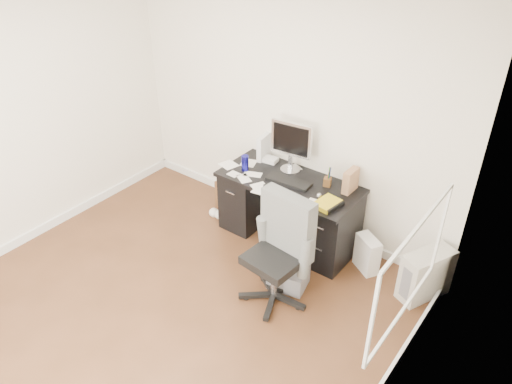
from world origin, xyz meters
TOP-DOWN VIEW (x-y plane):
  - ground at (0.00, 0.00)m, footprint 4.00×4.00m
  - room_shell at (0.03, 0.03)m, footprint 4.02×4.02m
  - desk at (0.30, 1.65)m, footprint 1.50×0.70m
  - loose_papers at (0.10, 1.60)m, footprint 1.10×0.60m
  - lcd_monitor at (0.19, 1.84)m, footprint 0.48×0.31m
  - keyboard at (0.31, 1.62)m, footprint 0.49×0.20m
  - computer_mouse at (0.71, 1.56)m, footprint 0.06×0.06m
  - travel_mug at (-0.21, 1.55)m, footprint 0.10×0.10m
  - white_binder at (-0.21, 1.89)m, footprint 0.14×0.26m
  - magazine_file at (0.89, 1.85)m, footprint 0.11×0.21m
  - pen_cup at (0.66, 1.80)m, footprint 0.11×0.11m
  - yellow_book at (0.85, 1.49)m, footprint 0.24×0.28m
  - paper_remote at (0.23, 1.35)m, footprint 0.31×0.26m
  - office_chair at (0.72, 0.80)m, footprint 0.67×0.67m
  - pc_tower at (1.84, 1.70)m, footprint 0.41×0.55m
  - shopping_bag at (1.23, 1.71)m, footprint 0.35×0.32m
  - wicker_basket at (-0.55, 1.77)m, footprint 0.44×0.44m
  - desk_printer at (0.73, 1.03)m, footprint 0.41×0.36m

SIDE VIEW (x-z plane):
  - ground at x=0.00m, z-range 0.00..0.00m
  - desk_printer at x=0.73m, z-range 0.00..0.21m
  - wicker_basket at x=-0.55m, z-range 0.00..0.35m
  - shopping_bag at x=1.23m, z-range 0.00..0.39m
  - pc_tower at x=1.84m, z-range 0.00..0.50m
  - desk at x=0.30m, z-range 0.02..0.77m
  - office_chair at x=0.72m, z-range 0.00..1.09m
  - loose_papers at x=0.10m, z-range 0.75..0.75m
  - paper_remote at x=0.23m, z-range 0.75..0.77m
  - keyboard at x=0.31m, z-range 0.75..0.78m
  - yellow_book at x=0.85m, z-range 0.75..0.79m
  - computer_mouse at x=0.71m, z-range 0.75..0.80m
  - travel_mug at x=-0.21m, z-range 0.75..0.92m
  - pen_cup at x=0.66m, z-range 0.75..0.97m
  - magazine_file at x=0.89m, z-range 0.75..0.99m
  - white_binder at x=-0.21m, z-range 0.75..1.03m
  - lcd_monitor at x=0.19m, z-range 0.75..1.32m
  - room_shell at x=0.03m, z-range 0.30..3.01m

